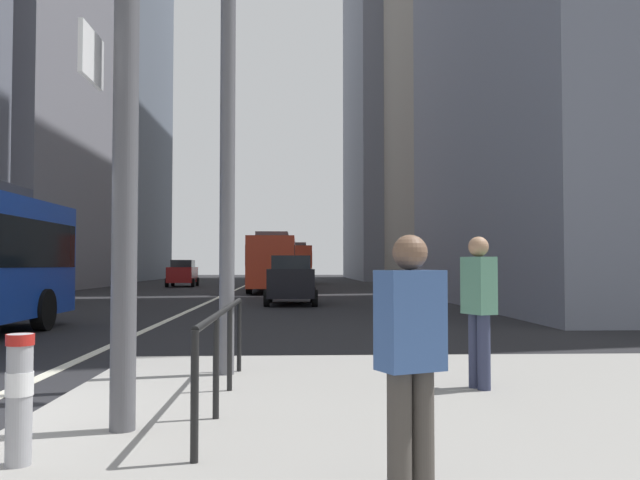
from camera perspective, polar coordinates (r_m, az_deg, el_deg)
The scene contains 13 objects.
ground_plane at distance 26.78m, azimuth -10.04°, elevation -5.50°, with size 160.00×160.00×0.00m, color black.
median_island at distance 6.05m, azimuth 17.68°, elevation -16.41°, with size 9.00×10.00×0.15m, color gray.
lane_centre_line at distance 36.71m, azimuth -7.99°, elevation -4.59°, with size 0.20×80.00×0.01m, color beige.
office_tower_left_far at distance 73.59m, azimuth -18.17°, elevation 11.69°, with size 10.05×24.63×38.12m, color slate.
office_tower_right_far at distance 80.18m, azimuth 7.63°, elevation 16.12°, with size 13.26×24.72×53.41m, color slate.
city_bus_red_receding at distance 39.79m, azimuth -3.98°, elevation -1.78°, with size 2.79×11.79×3.40m.
city_bus_red_distant at distance 57.05m, azimuth -2.27°, elevation -1.90°, with size 2.91×11.62×3.40m.
car_oncoming_mid at distance 49.56m, azimuth -11.71°, elevation -2.79°, with size 2.17×4.49×1.94m.
car_receding_near at distance 26.55m, azimuth -2.49°, elevation -3.42°, with size 2.07×4.22×1.94m.
bollard_right at distance 5.31m, azimuth -24.42°, elevation -11.82°, with size 0.20×0.20×0.93m.
pedestrian_railing at distance 6.99m, azimuth -8.28°, elevation -7.90°, with size 0.06×4.17×0.98m.
pedestrian_waiting at distance 4.11m, azimuth 7.77°, elevation -9.66°, with size 0.44×0.37×1.61m.
pedestrian_walking at distance 7.91m, azimuth 13.49°, elevation -5.33°, with size 0.37×0.44×1.75m.
Camera 1 is at (3.50, -6.51, 1.57)m, focal length 37.26 mm.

